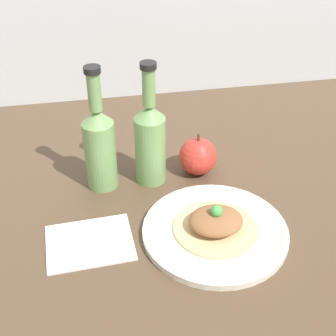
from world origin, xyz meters
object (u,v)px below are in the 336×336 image
object	(u,v)px
plated_food	(216,222)
apple	(198,156)
cider_bottle_right	(150,140)
plate	(215,231)
cider_bottle_left	(100,145)

from	to	relation	value
plated_food	apple	xyz separation A→B (cm)	(1.51, 20.53, 1.20)
cider_bottle_right	apple	world-z (taller)	cider_bottle_right
plate	cider_bottle_left	size ratio (longest dim) A/B	1.02
plated_food	cider_bottle_left	size ratio (longest dim) A/B	0.59
cider_bottle_left	cider_bottle_right	bearing A→B (deg)	0.00
apple	plated_food	bearing A→B (deg)	-94.21
apple	cider_bottle_left	bearing A→B (deg)	-178.11
cider_bottle_left	apple	size ratio (longest dim) A/B	2.72
plated_food	plate	bearing A→B (deg)	-90.00
apple	cider_bottle_right	bearing A→B (deg)	-176.26
plated_food	cider_bottle_right	distance (cm)	23.02
plated_food	cider_bottle_right	world-z (taller)	cider_bottle_right
cider_bottle_right	apple	xyz separation A→B (cm)	(10.72, 0.70, -6.01)
plated_food	cider_bottle_left	bearing A→B (deg)	134.91
plated_food	cider_bottle_left	xyz separation A→B (cm)	(-19.77, 19.83, 7.21)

